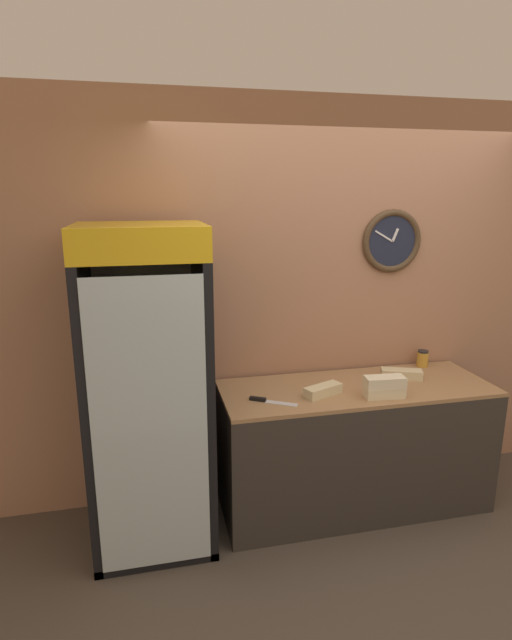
# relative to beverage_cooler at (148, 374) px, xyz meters

# --- Properties ---
(ground_plane) EXTENTS (14.00, 14.00, 0.00)m
(ground_plane) POSITION_rel_beverage_cooler_xyz_m (1.33, -0.89, -1.05)
(ground_plane) COLOR #4C4238
(wall_back) EXTENTS (5.20, 0.10, 2.70)m
(wall_back) POSITION_rel_beverage_cooler_xyz_m (1.34, 0.36, 0.31)
(wall_back) COLOR #AD7A5B
(wall_back) RESTS_ON ground_plane
(prep_counter) EXTENTS (1.79, 0.65, 0.86)m
(prep_counter) POSITION_rel_beverage_cooler_xyz_m (1.33, -0.02, -0.62)
(prep_counter) COLOR #332D28
(prep_counter) RESTS_ON ground_plane
(beverage_cooler) EXTENTS (0.70, 0.71, 1.93)m
(beverage_cooler) POSITION_rel_beverage_cooler_xyz_m (0.00, 0.00, 0.00)
(beverage_cooler) COLOR black
(beverage_cooler) RESTS_ON ground_plane
(sandwich_stack_bottom) EXTENTS (0.25, 0.12, 0.07)m
(sandwich_stack_bottom) POSITION_rel_beverage_cooler_xyz_m (1.42, -0.22, -0.16)
(sandwich_stack_bottom) COLOR beige
(sandwich_stack_bottom) RESTS_ON prep_counter
(sandwich_stack_middle) EXTENTS (0.25, 0.12, 0.07)m
(sandwich_stack_middle) POSITION_rel_beverage_cooler_xyz_m (1.42, -0.22, -0.09)
(sandwich_stack_middle) COLOR beige
(sandwich_stack_middle) RESTS_ON sandwich_stack_bottom
(sandwich_flat_left) EXTENTS (0.27, 0.18, 0.06)m
(sandwich_flat_left) POSITION_rel_beverage_cooler_xyz_m (1.06, -0.11, -0.16)
(sandwich_flat_left) COLOR beige
(sandwich_flat_left) RESTS_ON prep_counter
(sandwich_flat_right) EXTENTS (0.29, 0.19, 0.06)m
(sandwich_flat_right) POSITION_rel_beverage_cooler_xyz_m (1.69, 0.05, -0.16)
(sandwich_flat_right) COLOR beige
(sandwich_flat_right) RESTS_ON prep_counter
(chefs_knife) EXTENTS (0.28, 0.18, 0.02)m
(chefs_knife) POSITION_rel_beverage_cooler_xyz_m (0.69, -0.13, -0.18)
(chefs_knife) COLOR silver
(chefs_knife) RESTS_ON prep_counter
(condiment_jar) EXTENTS (0.08, 0.08, 0.12)m
(condiment_jar) POSITION_rel_beverage_cooler_xyz_m (1.96, 0.24, -0.13)
(condiment_jar) COLOR gold
(condiment_jar) RESTS_ON prep_counter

